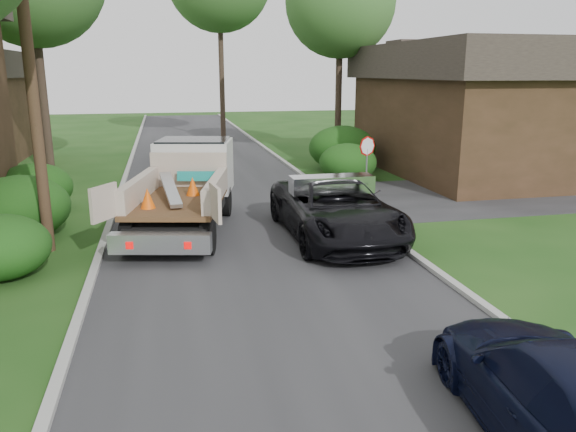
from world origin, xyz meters
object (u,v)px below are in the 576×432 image
at_px(house_right, 484,107).
at_px(navy_suv, 566,397).
at_px(tree_right_far, 341,2).
at_px(black_pickup, 336,209).
at_px(stop_sign, 367,155).
at_px(flatbed_truck, 188,180).
at_px(utility_pole, 29,57).

bearing_deg(house_right, navy_suv, -118.15).
xyz_separation_m(tree_right_far, navy_suv, (-4.89, -25.42, -7.73)).
height_order(house_right, black_pickup, house_right).
distance_m(tree_right_far, navy_suv, 27.01).
bearing_deg(stop_sign, house_right, 32.66).
bearing_deg(navy_suv, stop_sign, -92.73).
bearing_deg(black_pickup, flatbed_truck, 147.09).
xyz_separation_m(utility_pole, navy_suv, (8.09, -10.40, -4.42)).
height_order(utility_pole, house_right, utility_pole).
height_order(tree_right_far, flatbed_truck, tree_right_far).
xyz_separation_m(utility_pole, tree_right_far, (12.98, 15.02, 3.31)).
distance_m(utility_pole, black_pickup, 9.16).
relative_size(house_right, flatbed_truck, 1.78).
height_order(house_right, navy_suv, house_right).
bearing_deg(black_pickup, stop_sign, 59.74).
bearing_deg(stop_sign, navy_suv, -100.18).
bearing_deg(navy_suv, black_pickup, -82.44).
distance_m(flatbed_truck, black_pickup, 4.95).
height_order(stop_sign, flatbed_truck, flatbed_truck).
xyz_separation_m(utility_pole, flatbed_truck, (3.93, 2.18, -3.76)).
bearing_deg(utility_pole, house_right, 26.01).
height_order(utility_pole, black_pickup, utility_pole).
bearing_deg(stop_sign, flatbed_truck, -164.75).
bearing_deg(flatbed_truck, house_right, 37.83).
relative_size(house_right, black_pickup, 2.05).
distance_m(utility_pole, house_right, 20.66).
bearing_deg(house_right, utility_pole, -153.99).
bearing_deg(tree_right_far, house_right, -47.49).
xyz_separation_m(utility_pole, house_right, (18.48, 9.02, -2.01)).
relative_size(house_right, tree_right_far, 1.13).
relative_size(black_pickup, navy_suv, 1.23).
xyz_separation_m(stop_sign, black_pickup, (-2.61, -4.50, -0.90)).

